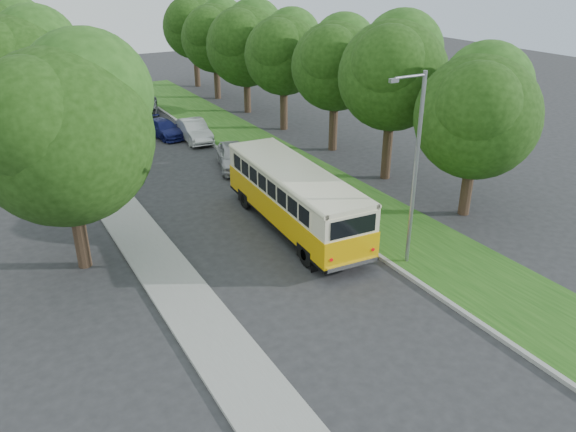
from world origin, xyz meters
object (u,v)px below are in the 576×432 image
lamppost_far (81,102)px  car_silver (234,156)px  car_white (194,131)px  car_blue (164,128)px  lamppost_near (414,166)px  car_grey (142,107)px  vintage_bus (294,199)px

lamppost_far → car_silver: bearing=-28.1°
car_silver → car_white: bearing=107.5°
car_blue → car_white: bearing=-63.2°
lamppost_near → car_silver: bearing=95.0°
car_silver → lamppost_near: bearing=-67.6°
lamppost_near → lamppost_far: lamppost_near is taller
car_white → car_blue: 2.54m
car_silver → car_grey: size_ratio=0.80×
lamppost_near → lamppost_far: size_ratio=1.07×
car_silver → car_white: (0.00, 6.59, -0.02)m
lamppost_far → car_silver: lamppost_far is taller
lamppost_far → car_blue: bearing=36.4°
vintage_bus → car_blue: 17.81m
lamppost_far → vintage_bus: lamppost_far is taller
vintage_bus → lamppost_near: bearing=-62.4°
vintage_bus → car_white: size_ratio=2.30×
lamppost_far → lamppost_near: bearing=-64.3°
car_white → car_silver: bearing=-85.9°
car_white → car_grey: (-1.24, 8.45, 0.03)m
lamppost_far → car_grey: size_ratio=1.36×
lamppost_far → vintage_bus: 15.05m
lamppost_far → car_blue: 8.35m
car_blue → car_grey: (0.32, 6.45, 0.16)m
car_white → car_blue: bearing=132.0°
lamppost_far → car_white: size_ratio=1.68×
lamppost_far → car_blue: (6.10, 4.50, -3.50)m
car_blue → car_silver: bearing=-90.8°
car_blue → car_grey: size_ratio=0.76×
vintage_bus → car_blue: size_ratio=2.43×
lamppost_near → car_white: size_ratio=1.79×
car_silver → car_blue: size_ratio=1.05×
vintage_bus → car_blue: bearing=95.0°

